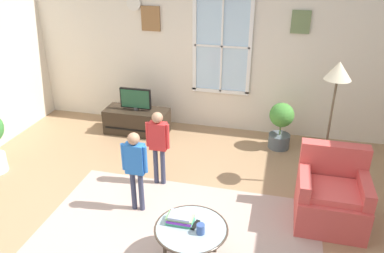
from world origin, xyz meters
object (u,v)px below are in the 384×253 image
Objects in this scene: armchair at (331,196)px; floor_lamp at (336,84)px; cup at (201,229)px; person_blue_shirt at (135,163)px; tv_stand at (137,121)px; person_red_shirt at (158,140)px; remote_near_books at (195,225)px; television at (136,99)px; coffee_table at (191,230)px; potted_plant_by_window at (281,123)px; book_stack at (180,219)px.

armchair is 1.33m from floor_lamp.
cup is 1.21m from person_blue_shirt.
tv_stand is 2.19m from person_blue_shirt.
person_blue_shirt is at bearing -97.19° from person_red_shirt.
cup is at bearing -51.53° from remote_near_books.
person_blue_shirt is at bearing -171.04° from armchair.
television reaches higher than tv_stand.
person_red_shirt is 2.30m from floor_lamp.
coffee_table is 0.06m from remote_near_books.
book_stack is at bearing -108.33° from potted_plant_by_window.
television is at bearing 119.71° from book_stack.
coffee_table is 1.11m from person_blue_shirt.
cup is at bearing -57.71° from tv_stand.
armchair reaches higher than coffee_table.
remote_near_books is at bearing 128.47° from cup.
coffee_table is at bearing -58.82° from tv_stand.
floor_lamp is (1.47, 1.74, 0.93)m from book_stack.
tv_stand is 2.40m from potted_plant_by_window.
person_blue_shirt reaches higher than remote_near_books.
coffee_table is 2.74× the size of book_stack.
person_red_shirt reaches higher than coffee_table.
person_red_shirt is 1.39× the size of potted_plant_by_window.
book_stack is at bearing 157.83° from coffee_table.
book_stack is (-1.51, -0.99, 0.17)m from armchair.
cup is 2.84m from potted_plant_by_window.
person_red_shirt is 1.01× the size of person_blue_shirt.
floor_lamp reaches higher than television.
floor_lamp reaches higher than potted_plant_by_window.
floor_lamp is (1.34, 1.79, 1.01)m from coffee_table.
potted_plant_by_window is at bearing 74.36° from coffee_table.
floor_lamp reaches higher than person_blue_shirt.
potted_plant_by_window is at bearing 76.68° from cup.
remote_near_books is at bearing -57.91° from television.
armchair is 0.84× the size of person_blue_shirt.
cup is 1.61m from person_red_shirt.
potted_plant_by_window reaches higher than coffee_table.
book_stack is at bearing 155.77° from cup.
tv_stand is at bearing -179.37° from potted_plant_by_window.
floor_lamp is at bearing 53.26° from remote_near_books.
potted_plant_by_window is (0.73, 2.68, -0.04)m from remote_near_books.
cup is at bearing -26.57° from coffee_table.
television is 3.04m from book_stack.
person_red_shirt reaches higher than tv_stand.
tv_stand is at bearing 119.69° from book_stack.
cup is (1.73, -2.74, 0.29)m from tv_stand.
person_red_shirt is (-0.76, 1.29, 0.24)m from coffee_table.
cup reaches higher than coffee_table.
book_stack is 2.57× the size of cup.
floor_lamp reaches higher than person_red_shirt.
person_red_shirt reaches higher than person_blue_shirt.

